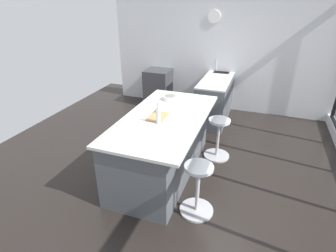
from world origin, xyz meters
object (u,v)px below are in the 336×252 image
oven_range (158,87)px  stool_middle (198,191)px  apple_red (158,110)px  stool_by_window (218,139)px  cutting_board (158,117)px  water_bottle (158,115)px  kitchen_island (162,144)px  fruit_bowl (170,98)px

oven_range → stool_middle: oven_range is taller
stool_middle → apple_red: 1.34m
stool_by_window → cutting_board: bearing=-46.3°
water_bottle → apple_red: bearing=-156.5°
kitchen_island → fruit_bowl: (-0.68, -0.11, 0.51)m
kitchen_island → cutting_board: size_ratio=6.18×
water_bottle → fruit_bowl: water_bottle is taller
stool_by_window → apple_red: size_ratio=10.01×
water_bottle → fruit_bowl: bearing=-170.3°
kitchen_island → apple_red: apple_red is taller
kitchen_island → fruit_bowl: 0.86m
fruit_bowl → oven_range: bearing=-153.2°
oven_range → stool_by_window: size_ratio=1.26×
stool_middle → fruit_bowl: 1.76m
oven_range → fruit_bowl: (1.99, 1.01, 0.54)m
stool_by_window → fruit_bowl: (0.02, -0.86, 0.66)m
kitchen_island → apple_red: size_ratio=31.44×
oven_range → stool_by_window: bearing=43.5°
oven_range → stool_by_window: 2.71m
kitchen_island → fruit_bowl: bearing=-170.4°
kitchen_island → stool_middle: size_ratio=3.14×
apple_red → water_bottle: size_ratio=0.23×
stool_middle → water_bottle: 1.12m
oven_range → fruit_bowl: 2.29m
apple_red → fruit_bowl: 0.60m
apple_red → water_bottle: (0.32, 0.14, 0.07)m
oven_range → apple_red: apple_red is taller
apple_red → stool_by_window: bearing=126.2°
stool_middle → cutting_board: cutting_board is taller
apple_red → kitchen_island: bearing=49.0°
kitchen_island → water_bottle: bearing=9.9°
oven_range → kitchen_island: 2.90m
cutting_board → fruit_bowl: 0.73m
stool_middle → cutting_board: size_ratio=1.97×
stool_by_window → cutting_board: (0.75, -0.79, 0.63)m
stool_middle → water_bottle: (-0.47, -0.70, 0.74)m
stool_middle → water_bottle: water_bottle is taller
stool_middle → kitchen_island: bearing=-133.3°
stool_middle → apple_red: apple_red is taller
oven_range → stool_middle: size_ratio=1.26×
kitchen_island → apple_red: 0.54m
kitchen_island → stool_middle: (0.70, 0.75, -0.15)m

